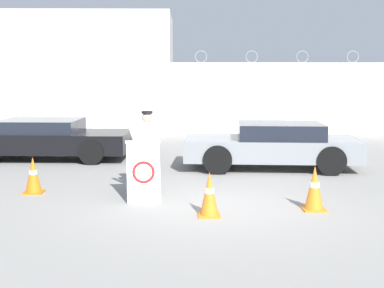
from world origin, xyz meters
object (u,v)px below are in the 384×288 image
at_px(traffic_cone_mid, 33,175).
at_px(parked_car_rear_sedan, 273,145).
at_px(barricade_sign, 143,170).
at_px(parked_car_front_coupe, 48,138).
at_px(security_guard, 147,148).
at_px(traffic_cone_near, 314,188).
at_px(traffic_cone_far, 209,194).

height_order(traffic_cone_mid, parked_car_rear_sedan, parked_car_rear_sedan).
xyz_separation_m(barricade_sign, traffic_cone_mid, (-2.27, 0.56, -0.20)).
bearing_deg(parked_car_front_coupe, barricade_sign, -55.27).
xyz_separation_m(security_guard, traffic_cone_mid, (-2.31, -0.02, -0.55)).
bearing_deg(traffic_cone_near, parked_car_rear_sedan, 90.88).
relative_size(security_guard, traffic_cone_mid, 2.25).
xyz_separation_m(barricade_sign, parked_car_front_coupe, (-3.07, 4.86, 0.01)).
xyz_separation_m(barricade_sign, traffic_cone_far, (1.22, -1.22, -0.19)).
height_order(traffic_cone_near, traffic_cone_mid, traffic_cone_near).
bearing_deg(parked_car_rear_sedan, barricade_sign, 51.39).
relative_size(security_guard, parked_car_front_coupe, 0.37).
bearing_deg(barricade_sign, parked_car_rear_sedan, 40.42).
distance_m(barricade_sign, traffic_cone_mid, 2.35).
bearing_deg(traffic_cone_far, barricade_sign, 134.89).
xyz_separation_m(security_guard, parked_car_rear_sedan, (3.00, 2.69, -0.31)).
xyz_separation_m(traffic_cone_mid, parked_car_front_coupe, (-0.79, 4.29, 0.21)).
xyz_separation_m(traffic_cone_near, traffic_cone_mid, (-5.37, 1.42, -0.03)).
distance_m(parked_car_front_coupe, parked_car_rear_sedan, 6.31).
bearing_deg(traffic_cone_far, security_guard, 123.06).
bearing_deg(traffic_cone_far, traffic_cone_mid, 152.88).
distance_m(barricade_sign, security_guard, 0.68).
height_order(barricade_sign, traffic_cone_mid, barricade_sign).
relative_size(traffic_cone_near, traffic_cone_far, 1.04).
height_order(parked_car_front_coupe, parked_car_rear_sedan, parked_car_rear_sedan).
bearing_deg(security_guard, parked_car_rear_sedan, 165.28).
distance_m(security_guard, traffic_cone_far, 2.22).
bearing_deg(parked_car_rear_sedan, traffic_cone_far, 72.22).
distance_m(barricade_sign, parked_car_rear_sedan, 4.47).
bearing_deg(parked_car_front_coupe, traffic_cone_near, -40.35).
height_order(security_guard, traffic_cone_mid, security_guard).
bearing_deg(parked_car_front_coupe, security_guard, -51.50).
height_order(barricade_sign, traffic_cone_far, barricade_sign).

